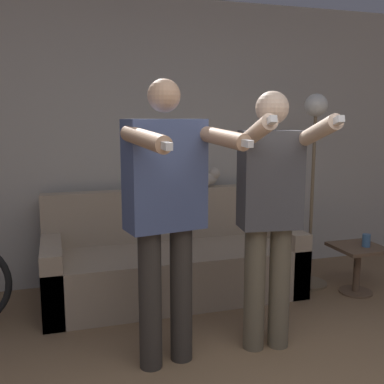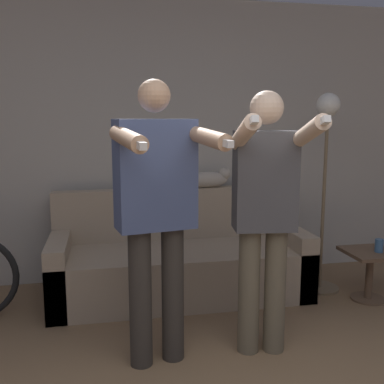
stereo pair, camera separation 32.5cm
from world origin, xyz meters
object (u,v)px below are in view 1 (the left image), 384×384
Objects in this scene: couch at (173,263)px; side_table at (358,259)px; person_right at (270,206)px; cup at (366,240)px; person_left at (166,205)px; floor_lamp at (314,153)px; cat at (199,179)px.

couch is 5.07× the size of side_table.
couch is at bearing 115.81° from person_right.
cup is at bearing -39.11° from side_table.
person_right is 3.97× the size of side_table.
side_table is 0.19m from cup.
person_right is 1.46m from cup.
couch is at bearing 163.27° from cup.
floor_lamp is (1.58, 0.95, 0.20)m from person_left.
cat is 1.06m from floor_lamp.
person_left is 15.83× the size of cup.
couch is at bearing 164.09° from side_table.
person_left is (-0.32, -1.08, 0.73)m from couch.
floor_lamp is 1.00m from side_table.
person_right reaches higher than cup.
side_table is at bearing -15.91° from couch.
person_left reaches higher than couch.
cup is at bearing -31.46° from cat.
person_left is 2.08m from cup.
person_right is at bearing -88.58° from cat.
cup is (0.34, -0.34, -0.73)m from floor_lamp.
person_right is 0.97× the size of floor_lamp.
cat is 1.26× the size of side_table.
person_right is at bearing -151.53° from side_table.
cat is at bearing 148.54° from cup.
person_right is at bearing -133.38° from floor_lamp.
couch is 1.34m from person_right.
floor_lamp is (1.26, -0.14, 0.93)m from couch.
floor_lamp reaches higher than person_right.
floor_lamp is (0.90, 0.95, 0.24)m from person_right.
cat is 4.85× the size of cup.
couch is 1.24× the size of person_left.
person_left reaches higher than cup.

